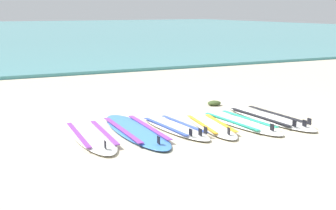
{
  "coord_description": "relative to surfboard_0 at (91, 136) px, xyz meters",
  "views": [
    {
      "loc": [
        -4.08,
        -6.83,
        1.99
      ],
      "look_at": [
        -0.21,
        0.93,
        0.25
      ],
      "focal_mm": 51.73,
      "sensor_mm": 36.0,
      "label": 1
    }
  ],
  "objects": [
    {
      "name": "ground_plane",
      "position": [
        1.89,
        -0.25,
        -0.04
      ],
      "size": [
        80.0,
        80.0,
        0.0
      ],
      "primitive_type": "plane",
      "color": "#B7AD93"
    },
    {
      "name": "surfboard_0",
      "position": [
        0.0,
        0.0,
        0.0
      ],
      "size": [
        0.77,
        2.31,
        0.18
      ],
      "color": "white",
      "rests_on": "ground"
    },
    {
      "name": "surfboard_1",
      "position": [
        0.74,
        -0.01,
        -0.0
      ],
      "size": [
        0.77,
        2.57,
        0.18
      ],
      "color": "#3875CC",
      "rests_on": "ground"
    },
    {
      "name": "surfboard_2",
      "position": [
        1.41,
        -0.1,
        0.0
      ],
      "size": [
        0.61,
        2.02,
        0.18
      ],
      "color": "silver",
      "rests_on": "ground"
    },
    {
      "name": "surfboard_3",
      "position": [
        2.02,
        -0.28,
        0.0
      ],
      "size": [
        0.81,
        1.96,
        0.18
      ],
      "color": "silver",
      "rests_on": "ground"
    },
    {
      "name": "surfboard_4",
      "position": [
        2.61,
        -0.28,
        0.0
      ],
      "size": [
        0.64,
        2.18,
        0.18
      ],
      "color": "white",
      "rests_on": "ground"
    },
    {
      "name": "surfboard_5",
      "position": [
        3.28,
        -0.22,
        0.0
      ],
      "size": [
        0.64,
        2.38,
        0.18
      ],
      "color": "white",
      "rests_on": "ground"
    },
    {
      "name": "seaweed_clump_near_shoreline",
      "position": [
        3.08,
        1.32,
        0.01
      ],
      "size": [
        0.29,
        0.23,
        0.1
      ],
      "primitive_type": "ellipsoid",
      "color": "#384723",
      "rests_on": "ground"
    }
  ]
}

